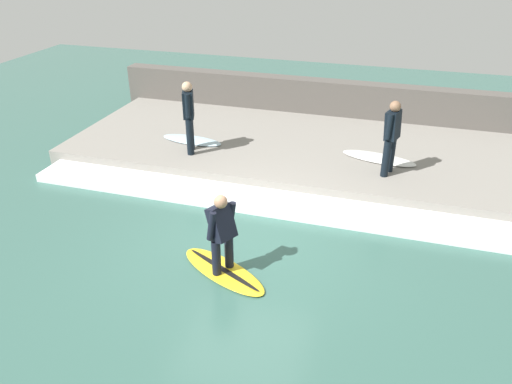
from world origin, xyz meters
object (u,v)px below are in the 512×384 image
surfboard_waiting_near (192,140)px  surfer_riding (222,230)px  surfboard_waiting_far (379,158)px  surfer_waiting_near (189,113)px  surfer_waiting_far (392,134)px  surfboard_riding (223,271)px

surfboard_waiting_near → surfer_riding: bearing=-151.0°
surfer_riding → surfboard_waiting_far: (4.59, -2.13, -0.45)m
surfer_waiting_near → surfer_waiting_far: (0.13, -4.53, -0.04)m
surfer_riding → surfer_waiting_near: 4.37m
surfer_riding → surfer_waiting_far: 4.56m
surfer_riding → surfboard_waiting_far: 5.08m
surfer_riding → surfboard_waiting_near: 5.01m
surfer_riding → surfboard_waiting_near: (4.37, 2.42, -0.45)m
surfboard_waiting_far → surfboard_waiting_near: bearing=92.8°
surfboard_waiting_near → surfer_waiting_far: size_ratio=1.02×
surfboard_riding → surfboard_waiting_near: 5.01m
surfer_waiting_near → surfboard_waiting_far: size_ratio=0.94×
surfboard_waiting_near → surfboard_waiting_far: bearing=-87.2°
surfer_waiting_far → surfer_riding: bearing=148.8°
surfboard_riding → surfboard_waiting_far: size_ratio=1.04×
surfer_riding → surfboard_waiting_far: size_ratio=0.78×
surfer_riding → surfboard_waiting_near: surfer_riding is taller
surfer_waiting_near → surfer_waiting_far: 4.53m
surfer_riding → surfer_waiting_near: size_ratio=0.83×
surfer_waiting_far → surfboard_waiting_far: surfer_waiting_far is taller
surfer_waiting_far → surfboard_waiting_far: bearing=17.1°
surfer_riding → surfboard_riding: bearing=-159.4°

